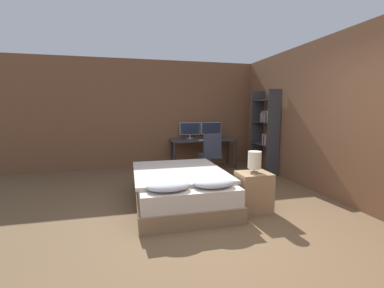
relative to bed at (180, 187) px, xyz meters
name	(u,v)px	position (x,y,z in m)	size (l,w,h in m)	color
ground_plane	(242,237)	(0.48, -1.27, -0.26)	(20.00, 20.00, 0.00)	brown
wall_back	(178,114)	(0.48, 2.74, 1.09)	(12.00, 0.06, 2.70)	brown
wall_side_right	(311,116)	(2.52, 0.23, 1.09)	(0.06, 12.00, 2.70)	brown
bed	(180,187)	(0.00, 0.00, 0.00)	(1.42, 1.98, 0.59)	#846647
nightstand	(254,192)	(0.98, -0.55, 0.03)	(0.46, 0.39, 0.57)	#997551
bedside_lamp	(255,160)	(0.98, -0.55, 0.50)	(0.19, 0.19, 0.31)	gray
desk	(203,142)	(1.05, 2.34, 0.39)	(1.66, 0.66, 0.73)	#38383D
monitor_left	(190,129)	(0.77, 2.57, 0.71)	(0.55, 0.16, 0.42)	#B7B7BC
monitor_right	(211,129)	(1.34, 2.57, 0.71)	(0.55, 0.16, 0.42)	#B7B7BC
keyboard	(206,140)	(1.05, 2.12, 0.48)	(0.35, 0.13, 0.02)	#B7B7BC
computer_mouse	(216,139)	(1.32, 2.12, 0.49)	(0.07, 0.05, 0.04)	#B7B7BC
office_chair	(210,159)	(1.00, 1.57, 0.12)	(0.52, 0.52, 0.95)	black
bookshelf	(267,128)	(2.31, 1.44, 0.81)	(0.31, 0.76, 1.92)	#333338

